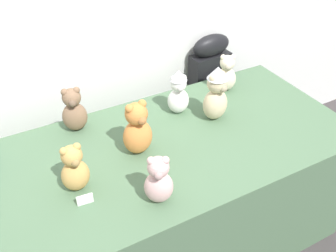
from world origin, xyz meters
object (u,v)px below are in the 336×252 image
Objects in this scene: teddy_bear_ginger at (137,130)px; teddy_bear_sand at (216,94)px; instrument_case at (207,101)px; teddy_bear_snow at (178,92)px; teddy_bear_honey at (74,169)px; teddy_bear_blush at (159,181)px; teddy_bear_cream at (226,74)px; display_table at (168,198)px; teddy_bear_mocha at (74,111)px.

teddy_bear_sand reaches higher than teddy_bear_ginger.
teddy_bear_snow is (-0.45, -0.36, 0.40)m from instrument_case.
instrument_case is 1.38m from teddy_bear_honey.
teddy_bear_blush reaches higher than teddy_bear_cream.
teddy_bear_snow is at bearing 50.73° from display_table.
teddy_bear_sand reaches higher than teddy_bear_mocha.
teddy_bear_blush is at bearing -111.04° from teddy_bear_snow.
teddy_bear_honey is at bearing 166.46° from teddy_bear_blush.
teddy_bear_mocha reaches higher than teddy_bear_blush.
teddy_bear_mocha is at bearing 116.78° from teddy_bear_ginger.
teddy_bear_mocha is at bearing 129.20° from teddy_bear_blush.
teddy_bear_ginger is (0.06, 0.33, 0.02)m from teddy_bear_blush.
display_table is 0.55m from teddy_bear_ginger.
teddy_bear_ginger is 0.40m from teddy_bear_snow.
teddy_bear_sand is at bearing 14.50° from display_table.
teddy_bear_mocha reaches higher than instrument_case.
teddy_bear_honey is (-0.50, -0.07, 0.51)m from display_table.
teddy_bear_honey reaches higher than display_table.
teddy_bear_cream is at bearing 8.08° from teddy_bear_mocha.
teddy_bear_mocha is (-0.71, 0.26, -0.04)m from teddy_bear_sand.
display_table is 6.79× the size of teddy_bear_ginger.
teddy_bear_sand is (0.55, 0.40, 0.04)m from teddy_bear_blush.
teddy_bear_sand is at bearing -28.75° from teddy_bear_snow.
teddy_bear_snow is at bearing 123.51° from teddy_bear_sand.
teddy_bear_snow reaches higher than teddy_bear_cream.
teddy_bear_mocha is at bearing 136.24° from display_table.
display_table is 0.89m from instrument_case.
teddy_bear_sand is 1.33× the size of teddy_bear_cream.
instrument_case is 3.23× the size of teddy_bear_sand.
teddy_bear_mocha is (-0.56, 0.12, -0.01)m from teddy_bear_snow.
teddy_bear_sand is 0.32m from teddy_bear_cream.
teddy_bear_cream is at bearing 31.61° from teddy_bear_sand.
teddy_bear_blush is 0.99m from teddy_bear_cream.
display_table is 0.61m from teddy_bear_snow.
teddy_bear_blush is 0.68m from teddy_bear_mocha.
teddy_bear_ginger is 1.14× the size of teddy_bear_mocha.
teddy_bear_ginger is at bearing -45.61° from teddy_bear_mocha.
teddy_bear_sand is (0.15, -0.15, 0.03)m from teddy_bear_snow.
teddy_bear_blush is at bearing -124.36° from display_table.
teddy_bear_snow is (0.40, 0.54, 0.02)m from teddy_bear_blush.
display_table is 1.90× the size of instrument_case.
teddy_bear_sand is at bearing -123.99° from instrument_case.
teddy_bear_ginger is at bearing -130.85° from teddy_bear_cream.
teddy_bear_cream is (0.38, 0.07, -0.02)m from teddy_bear_snow.
display_table is at bearing -140.38° from instrument_case.
teddy_bear_mocha reaches higher than teddy_bear_cream.
teddy_bear_honey is 0.76× the size of teddy_bear_sand.
teddy_bear_sand reaches higher than teddy_bear_snow.
teddy_bear_blush is 0.95× the size of teddy_bear_mocha.
teddy_bear_blush is 0.68m from teddy_bear_sand.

